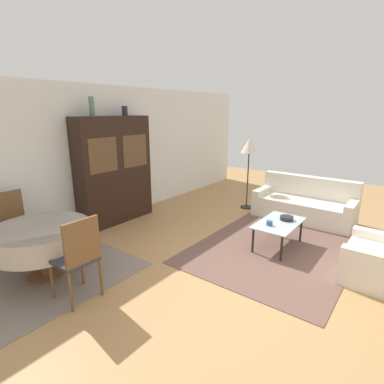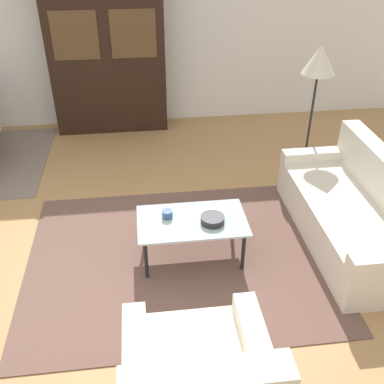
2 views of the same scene
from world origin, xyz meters
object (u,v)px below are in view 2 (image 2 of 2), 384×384
(couch, at_px, (355,214))
(display_cabinet, at_px, (108,58))
(coffee_table, at_px, (192,224))
(armchair, at_px, (199,383))
(bowl, at_px, (213,220))
(floor_lamp, at_px, (319,66))
(cup, at_px, (167,214))

(couch, xyz_separation_m, display_cabinet, (-2.46, 3.04, 0.75))
(couch, relative_size, coffee_table, 1.95)
(armchair, xyz_separation_m, bowl, (0.33, 1.51, 0.18))
(couch, height_order, display_cabinet, display_cabinet)
(floor_lamp, distance_m, bowl, 2.22)
(cup, bearing_deg, armchair, -87.48)
(couch, xyz_separation_m, floor_lamp, (-0.06, 1.31, 1.08))
(coffee_table, bearing_deg, couch, 3.20)
(bowl, bearing_deg, couch, 5.88)
(floor_lamp, xyz_separation_m, cup, (-1.81, -1.33, -0.90))
(cup, bearing_deg, display_cabinet, 100.93)
(couch, xyz_separation_m, armchair, (-1.80, -1.66, -0.01))
(cup, relative_size, bowl, 0.45)
(armchair, relative_size, coffee_table, 0.94)
(floor_lamp, relative_size, cup, 16.47)
(couch, relative_size, bowl, 9.03)
(couch, xyz_separation_m, cup, (-1.87, -0.02, 0.17))
(floor_lamp, bearing_deg, coffee_table, -138.61)
(bowl, bearing_deg, floor_lamp, 46.05)
(bowl, bearing_deg, coffee_table, 161.97)
(display_cabinet, relative_size, cup, 21.52)
(couch, bearing_deg, armchair, 132.75)
(coffee_table, bearing_deg, floor_lamp, 41.39)
(couch, bearing_deg, floor_lamp, 2.67)
(floor_lamp, height_order, bowl, floor_lamp)
(floor_lamp, height_order, cup, floor_lamp)
(floor_lamp, xyz_separation_m, bowl, (-1.41, -1.46, -0.91))
(armchair, relative_size, display_cabinet, 0.45)
(couch, bearing_deg, coffee_table, 93.20)
(display_cabinet, bearing_deg, floor_lamp, -35.82)
(bowl, bearing_deg, cup, 162.14)
(armchair, height_order, floor_lamp, floor_lamp)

